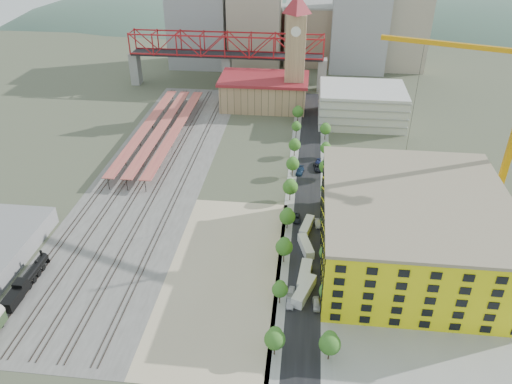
# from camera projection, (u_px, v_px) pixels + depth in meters

# --- Properties ---
(ground) EXTENTS (400.00, 400.00, 0.00)m
(ground) POSITION_uv_depth(u_px,v_px,m) (254.00, 207.00, 150.26)
(ground) COLOR #474C38
(ground) RESTS_ON ground
(ballast_strip) EXTENTS (36.00, 165.00, 0.06)m
(ballast_strip) POSITION_uv_depth(u_px,v_px,m) (154.00, 172.00, 168.51)
(ballast_strip) COLOR #605E59
(ballast_strip) RESTS_ON ground
(dirt_lot) EXTENTS (28.00, 67.00, 0.06)m
(dirt_lot) POSITION_uv_depth(u_px,v_px,m) (224.00, 274.00, 123.85)
(dirt_lot) COLOR tan
(dirt_lot) RESTS_ON ground
(street_asphalt) EXTENTS (12.00, 170.00, 0.06)m
(street_asphalt) POSITION_uv_depth(u_px,v_px,m) (308.00, 185.00, 161.48)
(street_asphalt) COLOR black
(street_asphalt) RESTS_ON ground
(sidewalk_west) EXTENTS (3.00, 170.00, 0.04)m
(sidewalk_west) POSITION_uv_depth(u_px,v_px,m) (291.00, 184.00, 162.00)
(sidewalk_west) COLOR gray
(sidewalk_west) RESTS_ON ground
(sidewalk_east) EXTENTS (3.00, 170.00, 0.04)m
(sidewalk_east) POSITION_uv_depth(u_px,v_px,m) (325.00, 186.00, 160.96)
(sidewalk_east) COLOR gray
(sidewalk_east) RESTS_ON ground
(construction_pad) EXTENTS (50.00, 90.00, 0.06)m
(construction_pad) POSITION_uv_depth(u_px,v_px,m) (418.00, 259.00, 129.00)
(construction_pad) COLOR gray
(construction_pad) RESTS_ON ground
(rail_tracks) EXTENTS (26.56, 160.00, 0.18)m
(rail_tracks) POSITION_uv_depth(u_px,v_px,m) (149.00, 172.00, 168.62)
(rail_tracks) COLOR #382B23
(rail_tracks) RESTS_ON ground
(platform_canopies) EXTENTS (16.00, 80.00, 4.12)m
(platform_canopies) POSITION_uv_depth(u_px,v_px,m) (161.00, 128.00, 190.29)
(platform_canopies) COLOR #CA674E
(platform_canopies) RESTS_ON ground
(station_hall) EXTENTS (38.00, 24.00, 13.10)m
(station_hall) POSITION_uv_depth(u_px,v_px,m) (264.00, 92.00, 216.94)
(station_hall) COLOR tan
(station_hall) RESTS_ON ground
(clock_tower) EXTENTS (12.00, 12.00, 52.00)m
(clock_tower) POSITION_uv_depth(u_px,v_px,m) (296.00, 43.00, 202.59)
(clock_tower) COLOR tan
(clock_tower) RESTS_ON ground
(parking_garage) EXTENTS (34.00, 26.00, 14.00)m
(parking_garage) POSITION_uv_depth(u_px,v_px,m) (361.00, 105.00, 202.71)
(parking_garage) COLOR silver
(parking_garage) RESTS_ON ground
(truss_bridge) EXTENTS (94.00, 9.60, 25.60)m
(truss_bridge) POSITION_uv_depth(u_px,v_px,m) (226.00, 48.00, 232.05)
(truss_bridge) COLOR gray
(truss_bridge) RESTS_ON ground
(construction_building) EXTENTS (44.60, 50.60, 18.80)m
(construction_building) POSITION_uv_depth(u_px,v_px,m) (412.00, 229.00, 124.42)
(construction_building) COLOR yellow
(construction_building) RESTS_ON ground
(street_trees) EXTENTS (15.40, 124.40, 8.00)m
(street_trees) POSITION_uv_depth(u_px,v_px,m) (308.00, 201.00, 153.00)
(street_trees) COLOR #325B1B
(street_trees) RESTS_ON ground
(skyline) EXTENTS (133.00, 46.00, 60.00)m
(skyline) POSITION_uv_depth(u_px,v_px,m) (299.00, 23.00, 258.65)
(skyline) COLOR #9EA0A3
(skyline) RESTS_ON ground
(distant_hills) EXTENTS (647.00, 264.00, 227.00)m
(distant_hills) POSITION_uv_depth(u_px,v_px,m) (345.00, 120.00, 408.17)
(distant_hills) COLOR #4C6B59
(distant_hills) RESTS_ON ground
(locomotive) EXTENTS (2.59, 19.96, 4.99)m
(locomotive) POSITION_uv_depth(u_px,v_px,m) (28.00, 279.00, 119.49)
(locomotive) COLOR black
(locomotive) RESTS_ON ground
(tower_crane) EXTENTS (50.03, 18.29, 55.67)m
(tower_crane) POSITION_uv_depth(u_px,v_px,m) (508.00, 103.00, 129.80)
(tower_crane) COLOR orange
(tower_crane) RESTS_ON ground
(site_trailer_a) EXTENTS (5.78, 10.37, 2.75)m
(site_trailer_a) POSITION_uv_depth(u_px,v_px,m) (304.00, 291.00, 116.77)
(site_trailer_a) COLOR silver
(site_trailer_a) RESTS_ON ground
(site_trailer_b) EXTENTS (3.61, 10.22, 2.74)m
(site_trailer_b) POSITION_uv_depth(u_px,v_px,m) (305.00, 275.00, 121.49)
(site_trailer_b) COLOR silver
(site_trailer_b) RESTS_ON ground
(site_trailer_c) EXTENTS (4.69, 9.11, 2.41)m
(site_trailer_c) POSITION_uv_depth(u_px,v_px,m) (306.00, 246.00, 131.68)
(site_trailer_c) COLOR silver
(site_trailer_c) RESTS_ON ground
(site_trailer_d) EXTENTS (4.15, 9.01, 2.39)m
(site_trailer_d) POSITION_uv_depth(u_px,v_px,m) (307.00, 226.00, 139.52)
(site_trailer_d) COLOR silver
(site_trailer_d) RESTS_ON ground
(car_0) EXTENTS (2.06, 4.21, 1.38)m
(car_0) POSITION_uv_depth(u_px,v_px,m) (291.00, 293.00, 117.25)
(car_0) COLOR silver
(car_0) RESTS_ON ground
(car_1) EXTENTS (1.81, 4.84, 1.58)m
(car_1) POSITION_uv_depth(u_px,v_px,m) (290.00, 301.00, 114.64)
(car_1) COLOR gray
(car_1) RESTS_ON ground
(car_2) EXTENTS (2.71, 5.04, 1.34)m
(car_2) POSITION_uv_depth(u_px,v_px,m) (297.00, 218.00, 143.90)
(car_2) COLOR black
(car_2) RESTS_ON ground
(car_3) EXTENTS (3.05, 5.82, 1.61)m
(car_3) POSITION_uv_depth(u_px,v_px,m) (300.00, 171.00, 167.73)
(car_3) COLOR navy
(car_3) RESTS_ON ground
(car_4) EXTENTS (2.12, 4.61, 1.53)m
(car_4) POSITION_uv_depth(u_px,v_px,m) (317.00, 304.00, 113.92)
(car_4) COLOR silver
(car_4) RESTS_ON ground
(car_5) EXTENTS (2.21, 4.53, 1.43)m
(car_5) POSITION_uv_depth(u_px,v_px,m) (317.00, 223.00, 141.69)
(car_5) COLOR #A0A0A5
(car_5) RESTS_ON ground
(car_6) EXTENTS (3.38, 6.01, 1.59)m
(car_6) POSITION_uv_depth(u_px,v_px,m) (318.00, 168.00, 169.87)
(car_6) COLOR black
(car_6) RESTS_ON ground
(car_7) EXTENTS (2.59, 5.20, 1.45)m
(car_7) POSITION_uv_depth(u_px,v_px,m) (318.00, 163.00, 172.59)
(car_7) COLOR navy
(car_7) RESTS_ON ground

